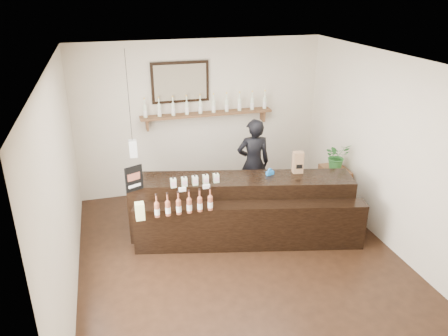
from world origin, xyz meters
name	(u,v)px	position (x,y,z in m)	size (l,w,h in m)	color
ground	(240,258)	(0.00, 0.00, 0.00)	(5.00, 5.00, 0.00)	black
room_shell	(242,148)	(0.00, 0.00, 1.70)	(5.00, 5.00, 5.00)	beige
back_wall_decor	(193,101)	(-0.16, 2.37, 1.76)	(2.66, 0.96, 1.69)	brown
counter	(243,211)	(0.22, 0.57, 0.45)	(3.44, 1.67, 1.11)	black
promo_sign	(134,179)	(-1.37, 0.68, 1.14)	(0.25, 0.13, 0.38)	black
paper_bag	(298,162)	(1.13, 0.66, 1.12)	(0.17, 0.14, 0.34)	brown
tape_dispenser	(270,172)	(0.69, 0.69, 0.99)	(0.13, 0.08, 0.11)	blue
side_cabinet	(333,189)	(2.00, 1.00, 0.39)	(0.41, 0.55, 0.78)	brown
potted_plant	(337,156)	(2.00, 1.00, 1.00)	(0.40, 0.35, 0.45)	#2C6F2C
shopkeeper	(253,158)	(0.72, 1.55, 0.90)	(0.66, 0.43, 1.80)	black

